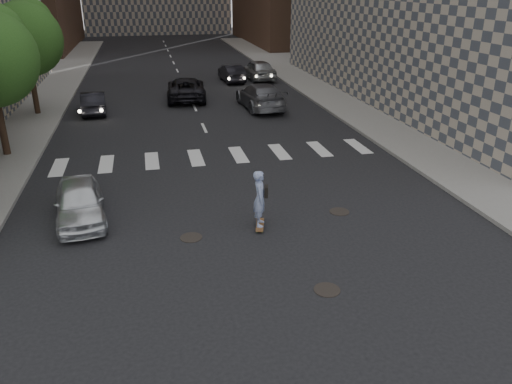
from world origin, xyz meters
TOP-DOWN VIEW (x-y plane):
  - ground at (0.00, 0.00)m, footprint 160.00×160.00m
  - sidewalk_right at (14.50, 20.00)m, footprint 13.00×80.00m
  - tree_c at (-9.45, 19.14)m, footprint 4.20×4.20m
  - manhole_a at (1.20, -2.50)m, footprint 0.70×0.70m
  - manhole_b at (-2.00, 1.20)m, footprint 0.70×0.70m
  - manhole_c at (3.30, 2.00)m, footprint 0.70×0.70m
  - skateboarder at (0.30, 1.44)m, footprint 0.61×1.03m
  - silver_sedan at (-5.50, 3.31)m, footprint 2.05×4.06m
  - traffic_car_a at (-6.20, 18.92)m, footprint 1.70×4.11m
  - traffic_car_b at (4.11, 17.92)m, footprint 2.51×5.58m
  - traffic_car_c at (-0.28, 21.56)m, footprint 2.91×5.60m
  - traffic_car_d at (6.22, 28.00)m, footprint 2.47×4.98m
  - traffic_car_e at (3.93, 27.46)m, footprint 1.73×4.25m

SIDE VIEW (x-z plane):
  - ground at x=0.00m, z-range 0.00..0.00m
  - manhole_a at x=1.20m, z-range 0.00..0.02m
  - manhole_b at x=-2.00m, z-range 0.00..0.02m
  - manhole_c at x=3.30m, z-range 0.00..0.02m
  - sidewalk_right at x=14.50m, z-range 0.00..0.15m
  - traffic_car_a at x=-6.20m, z-range 0.00..1.33m
  - silver_sedan at x=-5.50m, z-range 0.00..1.33m
  - traffic_car_e at x=3.93m, z-range 0.00..1.37m
  - traffic_car_c at x=-0.28m, z-range 0.00..1.51m
  - traffic_car_b at x=4.11m, z-range 0.00..1.59m
  - traffic_car_d at x=6.22m, z-range 0.00..1.63m
  - skateboarder at x=0.30m, z-range 0.05..2.03m
  - tree_c at x=-9.45m, z-range 1.35..7.95m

